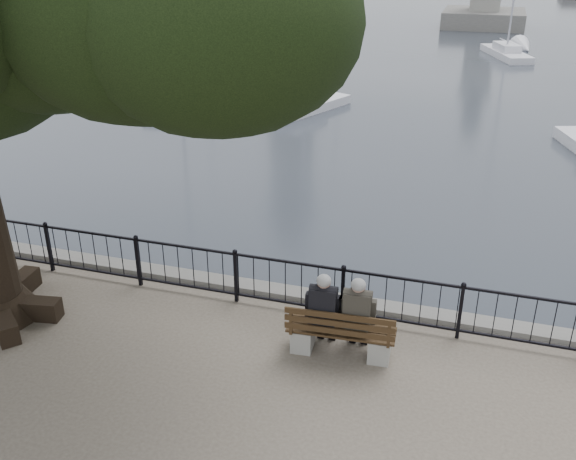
% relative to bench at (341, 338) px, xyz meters
% --- Properties ---
extents(harbor, '(260.00, 260.00, 1.20)m').
position_rel_bench_xyz_m(harbor, '(-1.21, 1.54, -0.82)').
color(harbor, '#595653').
rests_on(harbor, ground).
extents(railing, '(22.06, 0.06, 1.00)m').
position_rel_bench_xyz_m(railing, '(-1.21, 1.04, 0.24)').
color(railing, black).
rests_on(railing, ground).
extents(bench, '(1.77, 0.63, 0.92)m').
position_rel_bench_xyz_m(bench, '(0.00, 0.00, 0.00)').
color(bench, gray).
rests_on(bench, ground).
extents(person_left, '(0.44, 0.74, 1.46)m').
position_rel_bench_xyz_m(person_left, '(-0.30, 0.08, 0.35)').
color(person_left, black).
rests_on(person_left, ground).
extents(person_right, '(0.44, 0.74, 1.46)m').
position_rel_bench_xyz_m(person_right, '(0.24, 0.12, 0.35)').
color(person_right, black).
rests_on(person_right, ground).
extents(sailboat_a, '(1.87, 5.69, 9.59)m').
position_rel_bench_xyz_m(sailboat_a, '(-11.33, 17.69, -1.03)').
color(sailboat_a, silver).
rests_on(sailboat_a, ground).
extents(sailboat_b, '(3.19, 5.13, 11.70)m').
position_rel_bench_xyz_m(sailboat_b, '(-5.76, 18.30, -0.97)').
color(sailboat_b, silver).
rests_on(sailboat_b, ground).
extents(sailboat_e, '(3.23, 4.99, 10.96)m').
position_rel_bench_xyz_m(sailboat_e, '(-16.09, 31.25, -0.98)').
color(sailboat_e, silver).
rests_on(sailboat_e, ground).
extents(sailboat_f, '(3.30, 5.60, 12.10)m').
position_rel_bench_xyz_m(sailboat_f, '(2.63, 34.75, -0.97)').
color(sailboat_f, silver).
rests_on(sailboat_f, ground).
extents(sailboat_h, '(2.06, 6.11, 13.79)m').
position_rel_bench_xyz_m(sailboat_h, '(-9.18, 39.69, -0.94)').
color(sailboat_h, silver).
rests_on(sailboat_h, ground).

